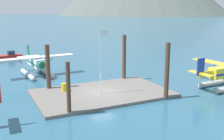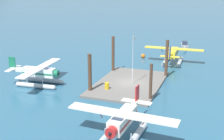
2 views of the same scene
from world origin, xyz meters
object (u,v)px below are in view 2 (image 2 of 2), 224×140
seaplane_white_bow_left (39,74)px  fuel_drum (107,86)px  mooring_buoy (143,56)px  seaplane_yellow_stbd_aft (173,55)px  boat_grey_open_se (185,45)px  seaplane_cream_port_aft (123,123)px  flagpole (133,55)px

seaplane_white_bow_left → fuel_drum: bearing=-84.1°
mooring_buoy → seaplane_white_bow_left: (-20.57, 9.82, 1.18)m
seaplane_white_bow_left → seaplane_yellow_stbd_aft: size_ratio=1.01×
boat_grey_open_se → seaplane_yellow_stbd_aft: bearing=178.7°
seaplane_yellow_stbd_aft → seaplane_cream_port_aft: size_ratio=1.00×
seaplane_yellow_stbd_aft → boat_grey_open_se: bearing=-1.3°
seaplane_white_bow_left → boat_grey_open_se: 36.85m
flagpole → mooring_buoy: size_ratio=8.52×
seaplane_white_bow_left → seaplane_yellow_stbd_aft: (18.70, -15.84, 0.00)m
mooring_buoy → seaplane_white_bow_left: seaplane_white_bow_left is taller
seaplane_white_bow_left → seaplane_yellow_stbd_aft: same height
seaplane_white_bow_left → boat_grey_open_se: bearing=-26.0°
seaplane_white_bow_left → boat_grey_open_se: seaplane_white_bow_left is taller
flagpole → fuel_drum: 5.61m
flagpole → seaplane_yellow_stbd_aft: (14.42, -3.39, -2.91)m
mooring_buoy → seaplane_yellow_stbd_aft: 6.41m
boat_grey_open_se → seaplane_white_bow_left: bearing=154.0°
seaplane_white_bow_left → seaplane_cream_port_aft: 18.84m
fuel_drum → seaplane_cream_port_aft: bearing=-152.5°
seaplane_yellow_stbd_aft → boat_grey_open_se: 14.44m
mooring_buoy → seaplane_yellow_stbd_aft: bearing=-107.3°
fuel_drum → seaplane_yellow_stbd_aft: 18.69m
seaplane_white_bow_left → seaplane_cream_port_aft: (-10.34, -15.75, 0.00)m
flagpole → fuel_drum: bearing=141.5°
seaplane_cream_port_aft → boat_grey_open_se: seaplane_cream_port_aft is taller
seaplane_white_bow_left → seaplane_cream_port_aft: bearing=-123.3°
mooring_buoy → seaplane_cream_port_aft: 31.50m
seaplane_yellow_stbd_aft → seaplane_cream_port_aft: (-29.04, 0.09, 0.00)m
fuel_drum → boat_grey_open_se: (32.08, -6.32, -0.25)m
mooring_buoy → seaplane_cream_port_aft: size_ratio=0.08×
boat_grey_open_se → flagpole: bearing=172.6°
flagpole → seaplane_cream_port_aft: 15.27m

